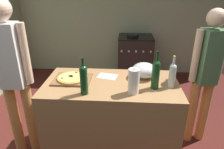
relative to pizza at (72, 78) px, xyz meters
The scene contains 14 objects.
ground_plane 1.31m from the pizza, 64.93° to the left, with size 4.70×3.72×0.02m, color #511E19.
kitchen_wall_rear 2.51m from the pizza, 80.88° to the left, with size 4.70×0.10×2.60m, color #99A889.
counter 0.64m from the pizza, ahead, with size 1.42×0.76×0.89m, color #9E7247.
cutting_board 0.02m from the pizza, 36.17° to the right, with size 0.40×0.32×0.02m, color brown.
pizza is the anchor object (origin of this frame).
mixing_bowl 0.79m from the pizza, ahead, with size 0.27×0.27×0.17m.
paper_towel_roll 0.70m from the pizza, 20.19° to the right, with size 0.11×0.11×0.25m.
wine_bottle_clear 1.04m from the pizza, ahead, with size 0.07×0.07×0.33m.
wine_bottle_amber 0.37m from the pizza, 56.89° to the right, with size 0.07×0.07×0.36m.
wine_bottle_dark 0.88m from the pizza, ahead, with size 0.08×0.08×0.39m.
recipe_sheet 0.39m from the pizza, 18.77° to the left, with size 0.21×0.15×0.00m, color white.
stove 2.24m from the pizza, 69.59° to the left, with size 0.68×0.63×0.93m.
person_in_stripes 0.60m from the pizza, 167.68° to the right, with size 0.39×0.22×1.74m.
person_in_red 1.49m from the pizza, ahead, with size 0.37×0.24×1.63m.
Camera 1 is at (0.17, -1.27, 1.85)m, focal length 33.21 mm.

